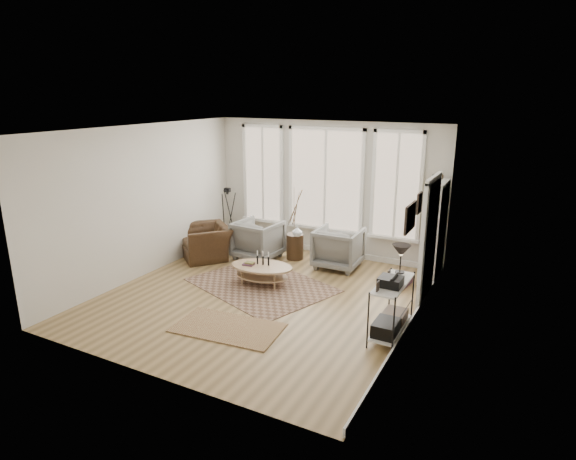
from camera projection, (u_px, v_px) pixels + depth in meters
The scene contains 17 objects.
room at pixel (263, 218), 8.08m from camera, with size 5.50×5.54×2.90m.
bay_window at pixel (325, 182), 10.33m from camera, with size 4.14×0.12×2.24m.
door at pixel (430, 239), 7.98m from camera, with size 0.09×1.06×2.22m.
bookcase at pixel (434, 231), 9.01m from camera, with size 0.31×0.85×2.06m.
low_shelf at pixel (392, 303), 7.01m from camera, with size 0.38×1.08×1.30m.
wall_art at pixel (413, 213), 6.57m from camera, with size 0.04×0.88×0.44m.
rug_main at pixel (261, 285), 8.96m from camera, with size 2.47×1.85×0.01m, color brown.
rug_runner at pixel (228, 328), 7.34m from camera, with size 1.62×0.90×0.01m, color brown.
coffee_table at pixel (261, 270), 8.94m from camera, with size 1.26×0.89×0.54m.
armchair_left at pixel (258, 239), 10.33m from camera, with size 0.89×0.92×0.84m, color gray.
armchair_right at pixel (338, 248), 9.79m from camera, with size 0.88×0.91×0.83m, color gray.
side_table at pixel (295, 226), 10.20m from camera, with size 0.37×0.37×1.53m.
vase at pixel (297, 231), 10.08m from camera, with size 0.21×0.21×0.22m, color silver.
accent_chair at pixel (206, 242), 10.38m from camera, with size 1.09×0.95×0.71m, color #3B2515.
tripod_camera at pixel (228, 219), 11.20m from camera, with size 0.48×0.48×1.35m.
book_stack_near at pixel (404, 279), 9.03m from camera, with size 0.24×0.30×0.19m, color maroon.
book_stack_far at pixel (401, 284), 8.84m from camera, with size 0.19×0.24×0.15m, color maroon.
Camera 1 is at (4.02, -6.70, 3.48)m, focal length 30.00 mm.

